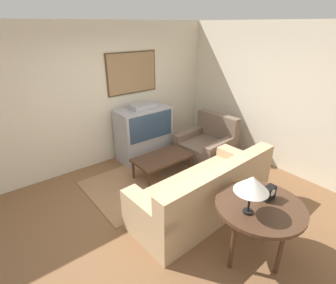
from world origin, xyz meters
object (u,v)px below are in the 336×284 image
tv (144,133)px  coffee_table (162,159)px  console_table (260,210)px  couch (204,194)px  mantel_clock (269,193)px  table_lamp (252,184)px  armchair (207,146)px

tv → coffee_table: tv is taller
tv → console_table: tv is taller
tv → couch: bearing=-98.5°
console_table → mantel_clock: 0.22m
console_table → mantel_clock: bearing=3.6°
coffee_table → table_lamp: (-0.48, -2.17, 0.77)m
couch → armchair: size_ratio=2.18×
couch → armchair: armchair is taller
couch → console_table: couch is taller
console_table → table_lamp: bearing=177.2°
couch → mantel_clock: size_ratio=13.57×
tv → coffee_table: bearing=-101.1°
coffee_table → table_lamp: size_ratio=2.35×
armchair → mantel_clock: size_ratio=6.24×
console_table → mantel_clock: mantel_clock is taller
table_lamp → couch: bearing=70.2°
console_table → mantel_clock: size_ratio=6.02×
couch → mantel_clock: 1.09m
tv → armchair: size_ratio=1.12×
coffee_table → console_table: console_table is taller
mantel_clock → couch: bearing=92.2°
tv → armchair: tv is taller
table_lamp → mantel_clock: table_lamp is taller
couch → coffee_table: bearing=-99.1°
armchair → console_table: bearing=-38.5°
tv → couch: size_ratio=0.52×
armchair → console_table: (-1.39, -2.14, 0.41)m
table_lamp → console_table: bearing=-2.8°
tv → couch: tv is taller
tv → console_table: size_ratio=1.16×
coffee_table → table_lamp: bearing=-102.6°
armchair → couch: bearing=-52.8°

